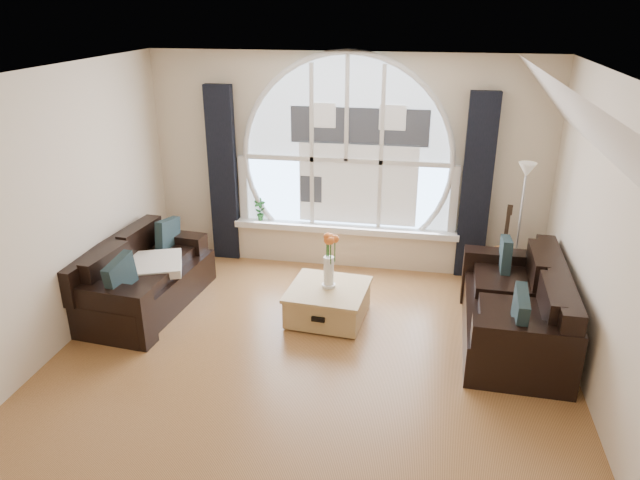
{
  "coord_description": "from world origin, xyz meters",
  "views": [
    {
      "loc": [
        0.98,
        -4.41,
        3.25
      ],
      "look_at": [
        0.0,
        0.9,
        1.05
      ],
      "focal_mm": 33.06,
      "sensor_mm": 36.0,
      "label": 1
    }
  ],
  "objects_px": {
    "sofa_left": "(144,274)",
    "vase_flowers": "(329,254)",
    "floor_lamp": "(519,231)",
    "coffee_chest": "(328,301)",
    "potted_plant": "(260,209)",
    "guitar": "(504,244)",
    "sofa_right": "(514,306)"
  },
  "relations": [
    {
      "from": "sofa_left",
      "to": "coffee_chest",
      "type": "height_order",
      "value": "sofa_left"
    },
    {
      "from": "sofa_right",
      "to": "potted_plant",
      "type": "distance_m",
      "value": 3.46
    },
    {
      "from": "floor_lamp",
      "to": "potted_plant",
      "type": "bearing_deg",
      "value": 171.91
    },
    {
      "from": "vase_flowers",
      "to": "guitar",
      "type": "xyz_separation_m",
      "value": [
        1.94,
        1.19,
        -0.23
      ]
    },
    {
      "from": "vase_flowers",
      "to": "floor_lamp",
      "type": "height_order",
      "value": "floor_lamp"
    },
    {
      "from": "sofa_left",
      "to": "coffee_chest",
      "type": "xyz_separation_m",
      "value": [
        2.08,
        0.1,
        -0.2
      ]
    },
    {
      "from": "sofa_right",
      "to": "floor_lamp",
      "type": "distance_m",
      "value": 1.18
    },
    {
      "from": "floor_lamp",
      "to": "coffee_chest",
      "type": "bearing_deg",
      "value": -154.51
    },
    {
      "from": "sofa_left",
      "to": "vase_flowers",
      "type": "height_order",
      "value": "vase_flowers"
    },
    {
      "from": "floor_lamp",
      "to": "guitar",
      "type": "relative_size",
      "value": 1.51
    },
    {
      "from": "vase_flowers",
      "to": "potted_plant",
      "type": "xyz_separation_m",
      "value": [
        -1.16,
        1.4,
        -0.06
      ]
    },
    {
      "from": "guitar",
      "to": "sofa_left",
      "type": "bearing_deg",
      "value": -150.09
    },
    {
      "from": "sofa_right",
      "to": "guitar",
      "type": "distance_m",
      "value": 1.35
    },
    {
      "from": "floor_lamp",
      "to": "potted_plant",
      "type": "xyz_separation_m",
      "value": [
        -3.21,
        0.46,
        -0.1
      ]
    },
    {
      "from": "sofa_left",
      "to": "vase_flowers",
      "type": "relative_size",
      "value": 2.51
    },
    {
      "from": "sofa_left",
      "to": "vase_flowers",
      "type": "xyz_separation_m",
      "value": [
        2.08,
        0.13,
        0.36
      ]
    },
    {
      "from": "sofa_left",
      "to": "guitar",
      "type": "distance_m",
      "value": 4.24
    },
    {
      "from": "sofa_right",
      "to": "vase_flowers",
      "type": "height_order",
      "value": "vase_flowers"
    },
    {
      "from": "guitar",
      "to": "potted_plant",
      "type": "bearing_deg",
      "value": -172.16
    },
    {
      "from": "potted_plant",
      "to": "vase_flowers",
      "type": "bearing_deg",
      "value": -50.34
    },
    {
      "from": "floor_lamp",
      "to": "vase_flowers",
      "type": "bearing_deg",
      "value": -155.26
    },
    {
      "from": "sofa_left",
      "to": "potted_plant",
      "type": "bearing_deg",
      "value": 64.79
    },
    {
      "from": "coffee_chest",
      "to": "guitar",
      "type": "distance_m",
      "value": 2.32
    },
    {
      "from": "sofa_left",
      "to": "vase_flowers",
      "type": "distance_m",
      "value": 2.11
    },
    {
      "from": "sofa_left",
      "to": "potted_plant",
      "type": "distance_m",
      "value": 1.81
    },
    {
      "from": "coffee_chest",
      "to": "potted_plant",
      "type": "height_order",
      "value": "potted_plant"
    },
    {
      "from": "vase_flowers",
      "to": "floor_lamp",
      "type": "xyz_separation_m",
      "value": [
        2.05,
        0.94,
        0.04
      ]
    },
    {
      "from": "coffee_chest",
      "to": "floor_lamp",
      "type": "xyz_separation_m",
      "value": [
        2.05,
        0.98,
        0.6
      ]
    },
    {
      "from": "sofa_right",
      "to": "coffee_chest",
      "type": "height_order",
      "value": "sofa_right"
    },
    {
      "from": "coffee_chest",
      "to": "floor_lamp",
      "type": "height_order",
      "value": "floor_lamp"
    },
    {
      "from": "guitar",
      "to": "vase_flowers",
      "type": "bearing_deg",
      "value": -136.8
    },
    {
      "from": "coffee_chest",
      "to": "floor_lamp",
      "type": "distance_m",
      "value": 2.35
    }
  ]
}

